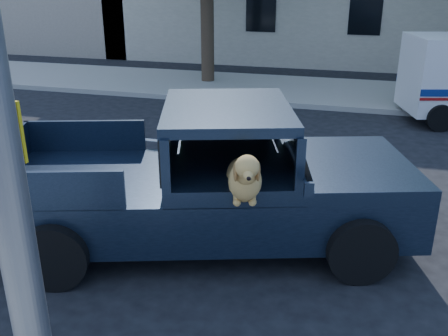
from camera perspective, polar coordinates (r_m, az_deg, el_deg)
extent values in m
plane|color=black|center=(7.75, 5.15, -6.67)|extent=(120.00, 120.00, 0.00)
cube|color=gray|center=(16.37, 11.35, 8.51)|extent=(60.00, 4.00, 0.15)
cylinder|color=#332619|center=(17.20, -1.93, 16.69)|extent=(0.44, 0.44, 4.40)
cube|color=black|center=(7.07, -1.85, -3.36)|extent=(5.99, 3.77, 0.71)
cube|color=black|center=(7.18, 14.23, 0.19)|extent=(2.20, 2.55, 0.17)
cube|color=black|center=(6.64, 0.35, 6.59)|extent=(2.22, 2.48, 0.13)
cube|color=black|center=(6.84, 7.69, 3.55)|extent=(0.83, 1.85, 0.61)
cube|color=black|center=(6.56, 2.40, -3.45)|extent=(0.75, 0.75, 0.41)
cube|color=black|center=(5.67, 9.67, -2.45)|extent=(0.12, 0.08, 0.17)
cube|color=yellow|center=(4.16, -23.10, 3.83)|extent=(0.20, 0.03, 0.49)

